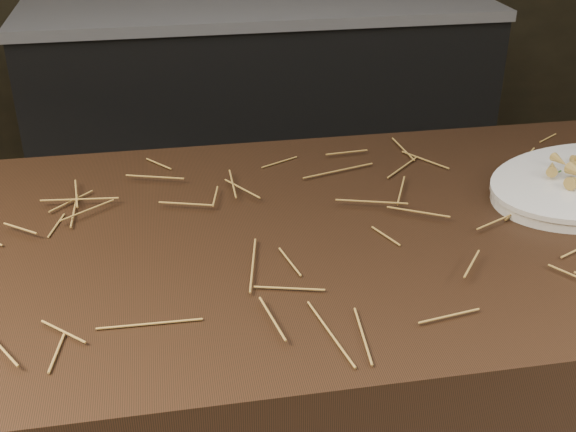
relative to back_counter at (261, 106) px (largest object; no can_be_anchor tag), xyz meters
name	(u,v)px	position (x,y,z in m)	size (l,w,h in m)	color
back_counter	(261,106)	(0.00, 0.00, 0.00)	(1.82, 0.62, 0.84)	black
straw_bedding	(237,230)	(-0.30, -1.88, 0.49)	(1.40, 0.60, 0.02)	olive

